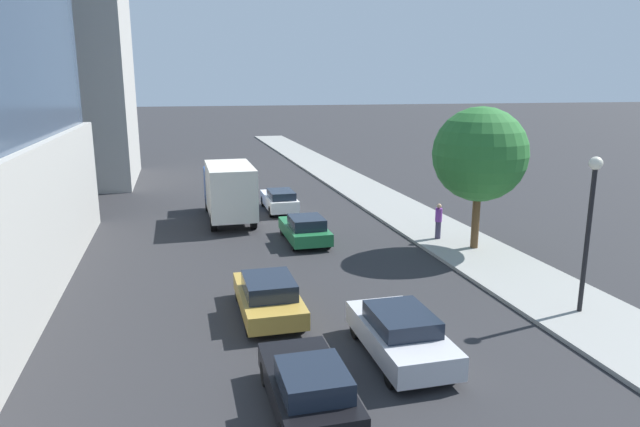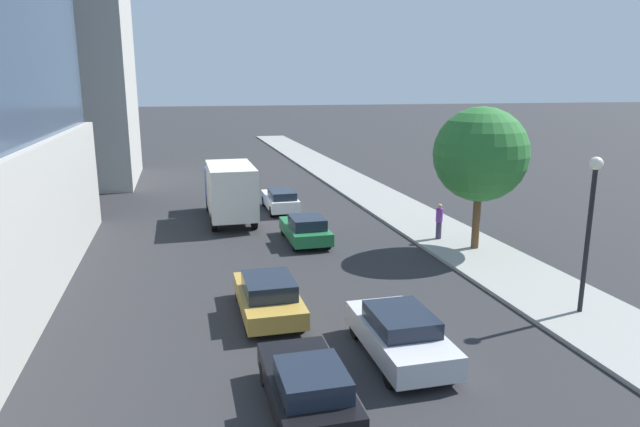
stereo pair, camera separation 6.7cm
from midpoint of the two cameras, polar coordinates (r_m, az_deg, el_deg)
name	(u,v)px [view 1 (the left image)]	position (r m, az deg, el deg)	size (l,w,h in m)	color
sidewalk	(470,250)	(27.46, 14.99, -3.60)	(4.05, 120.00, 0.15)	gray
street_lamp	(590,211)	(20.43, 25.81, 0.25)	(0.44, 0.44, 5.33)	black
street_tree	(480,155)	(26.75, 15.94, 5.81)	(4.35, 4.35, 6.63)	brown
car_gold	(268,296)	(19.32, -5.39, -8.38)	(1.93, 4.39, 1.41)	#AD8938
car_green	(305,229)	(27.89, -1.62, -1.60)	(1.89, 4.25, 1.39)	#1E6638
car_silver	(401,334)	(16.63, 8.11, -12.06)	(1.94, 4.40, 1.43)	#B7B7BC
car_white	(279,200)	(34.69, -4.22, 1.40)	(1.73, 4.46, 1.43)	silver
car_black	(309,387)	(13.99, -1.32, -17.26)	(1.82, 4.10, 1.42)	black
box_truck	(229,189)	(32.44, -9.35, 2.49)	(2.46, 7.32, 3.37)	#1E4799
pedestrian_purple_shirt	(438,221)	(28.57, 11.94, -0.72)	(0.34, 0.34, 1.79)	#38334C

